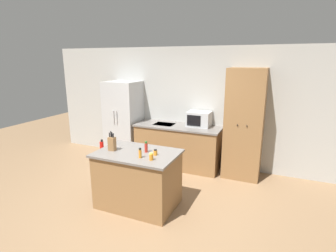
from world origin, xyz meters
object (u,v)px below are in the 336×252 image
object	(u,v)px
fire_extinguisher	(102,148)
pantry_cabinet	(244,124)
spice_bottle_amber_oil	(151,157)
spice_bottle_green_herb	(155,152)
microwave	(199,119)
spice_bottle_tall_dark	(146,147)
refrigerator	(124,120)
spice_bottle_short_red	(140,153)
knife_block	(112,143)

from	to	relation	value
fire_extinguisher	pantry_cabinet	bearing A→B (deg)	3.22
spice_bottle_amber_oil	spice_bottle_green_herb	size ratio (longest dim) A/B	1.21
microwave	spice_bottle_green_herb	size ratio (longest dim) A/B	5.42
spice_bottle_tall_dark	spice_bottle_amber_oil	size ratio (longest dim) A/B	1.62
spice_bottle_tall_dark	pantry_cabinet	bearing A→B (deg)	54.51
refrigerator	spice_bottle_short_red	world-z (taller)	refrigerator
microwave	spice_bottle_tall_dark	size ratio (longest dim) A/B	2.75
spice_bottle_short_red	spice_bottle_green_herb	size ratio (longest dim) A/B	1.68
knife_block	spice_bottle_green_herb	bearing A→B (deg)	6.14
pantry_cabinet	fire_extinguisher	size ratio (longest dim) A/B	5.20
pantry_cabinet	knife_block	world-z (taller)	pantry_cabinet
pantry_cabinet	fire_extinguisher	bearing A→B (deg)	-176.78
spice_bottle_short_red	knife_block	bearing A→B (deg)	168.89
spice_bottle_amber_oil	spice_bottle_green_herb	distance (m)	0.21
spice_bottle_amber_oil	fire_extinguisher	world-z (taller)	spice_bottle_amber_oil
refrigerator	spice_bottle_green_herb	xyz separation A→B (m)	(1.70, -1.79, 0.03)
spice_bottle_green_herb	spice_bottle_amber_oil	bearing A→B (deg)	-80.68
spice_bottle_tall_dark	fire_extinguisher	distance (m)	2.73
microwave	fire_extinguisher	distance (m)	2.57
microwave	knife_block	size ratio (longest dim) A/B	1.55
microwave	fire_extinguisher	size ratio (longest dim) A/B	1.17
pantry_cabinet	spice_bottle_short_red	size ratio (longest dim) A/B	14.32
pantry_cabinet	fire_extinguisher	xyz separation A→B (m)	(-3.33, -0.19, -0.90)
pantry_cabinet	spice_bottle_short_red	bearing A→B (deg)	-121.31
microwave	pantry_cabinet	bearing A→B (deg)	-5.07
knife_block	spice_bottle_amber_oil	distance (m)	0.78
spice_bottle_tall_dark	spice_bottle_green_herb	xyz separation A→B (m)	(0.19, -0.06, -0.04)
refrigerator	spice_bottle_green_herb	distance (m)	2.46
spice_bottle_tall_dark	spice_bottle_green_herb	world-z (taller)	spice_bottle_tall_dark
spice_bottle_short_red	spice_bottle_green_herb	bearing A→B (deg)	50.33
refrigerator	spice_bottle_green_herb	bearing A→B (deg)	-46.45
microwave	fire_extinguisher	xyz separation A→B (m)	(-2.38, -0.27, -0.91)
refrigerator	knife_block	xyz separation A→B (m)	(0.97, -1.86, 0.11)
pantry_cabinet	spice_bottle_green_herb	bearing A→B (deg)	-120.33
knife_block	spice_bottle_tall_dark	size ratio (longest dim) A/B	1.77
pantry_cabinet	spice_bottle_amber_oil	bearing A→B (deg)	-116.93
refrigerator	microwave	world-z (taller)	refrigerator
pantry_cabinet	spice_bottle_green_herb	distance (m)	2.11
spice_bottle_short_red	refrigerator	bearing A→B (deg)	127.92
pantry_cabinet	knife_block	distance (m)	2.61
spice_bottle_tall_dark	spice_bottle_short_red	distance (m)	0.25
spice_bottle_green_herb	fire_extinguisher	bearing A→B (deg)	144.21
refrigerator	microwave	bearing A→B (deg)	3.80
pantry_cabinet	spice_bottle_green_herb	size ratio (longest dim) A/B	24.04
refrigerator	microwave	distance (m)	1.83
refrigerator	pantry_cabinet	xyz separation A→B (m)	(2.76, 0.04, 0.17)
knife_block	pantry_cabinet	bearing A→B (deg)	46.63
pantry_cabinet	spice_bottle_tall_dark	world-z (taller)	pantry_cabinet
pantry_cabinet	spice_bottle_short_red	xyz separation A→B (m)	(-1.22, -2.01, -0.11)
refrigerator	pantry_cabinet	distance (m)	2.77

